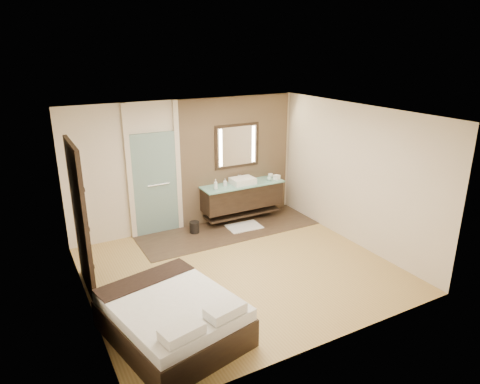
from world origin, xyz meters
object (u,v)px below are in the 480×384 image
vanity (242,196)px  waste_bin (194,227)px  mirror_unit (237,146)px  bed (173,318)px

vanity → waste_bin: vanity is taller
vanity → waste_bin: (-1.20, -0.12, -0.46)m
mirror_unit → bed: (-2.75, -3.31, -1.36)m
mirror_unit → bed: 4.51m
mirror_unit → bed: size_ratio=0.51×
mirror_unit → vanity: bearing=-90.0°
mirror_unit → waste_bin: (-1.20, -0.36, -1.52)m
vanity → mirror_unit: 1.10m
waste_bin → bed: bearing=-117.6°
mirror_unit → bed: bearing=-129.7°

